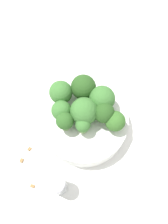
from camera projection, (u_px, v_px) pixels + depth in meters
ground_plane at (84, 126)px, 0.53m from camera, size 3.00×3.00×0.00m
bowl at (84, 122)px, 0.51m from camera, size 0.20×0.20×0.05m
broccoli_floret_0 at (102, 99)px, 0.47m from camera, size 0.06×0.06×0.07m
broccoli_floret_1 at (84, 110)px, 0.46m from camera, size 0.06×0.06×0.07m
broccoli_floret_2 at (104, 113)px, 0.45m from camera, size 0.04×0.04×0.06m
broccoli_floret_3 at (61, 92)px, 0.48m from camera, size 0.05×0.05×0.06m
broccoli_floret_4 at (115, 121)px, 0.46m from camera, size 0.04×0.04×0.05m
broccoli_floret_5 at (61, 111)px, 0.46m from camera, size 0.04×0.04×0.05m
broccoli_floret_6 at (83, 125)px, 0.45m from camera, size 0.03×0.03×0.05m
broccoli_floret_7 at (65, 121)px, 0.45m from camera, size 0.04×0.04×0.05m
broccoli_floret_8 at (83, 87)px, 0.48m from camera, size 0.06×0.06×0.07m
pepper_shaker at (58, 185)px, 0.44m from camera, size 0.04×0.04×0.07m
almond_crumb_0 at (77, 83)px, 0.58m from camera, size 0.01×0.01×0.01m
almond_crumb_1 at (29, 149)px, 0.50m from camera, size 0.01×0.01×0.01m
almond_crumb_2 at (32, 186)px, 0.47m from camera, size 0.01×0.01×0.01m
almond_crumb_3 at (21, 160)px, 0.49m from camera, size 0.01×0.01×0.01m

